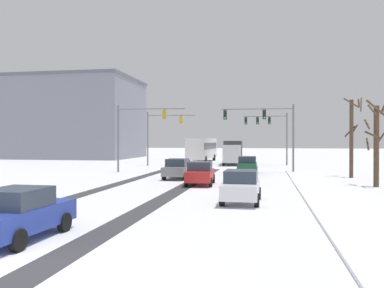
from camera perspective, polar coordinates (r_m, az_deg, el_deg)
ground_plane at (r=11.12m, az=-22.37°, el=-15.71°), size 300.00×300.00×0.00m
wheel_track_left_lane at (r=25.95m, az=-1.64°, el=-6.32°), size 1.08×35.69×0.01m
wheel_track_right_lane at (r=27.41m, az=-11.93°, el=-5.96°), size 0.99×35.69×0.01m
sidewalk_kerb_right at (r=24.10m, az=19.83°, el=-6.75°), size 4.00×35.69×0.12m
traffic_signal_near_left at (r=39.48m, az=-7.78°, el=2.51°), size 6.64×0.51×6.50m
traffic_signal_far_right at (r=51.59m, az=10.80°, el=2.38°), size 5.42×0.61×6.50m
traffic_signal_near_right at (r=39.35m, az=10.57°, el=2.83°), size 6.87×0.60×6.50m
traffic_signal_far_left at (r=49.18m, az=-4.41°, el=2.07°), size 5.88×0.62×6.50m
car_dark_green_lead at (r=37.82m, az=7.78°, el=-2.93°), size 1.89×4.13×1.62m
car_grey_second at (r=32.65m, az=-2.02°, el=-3.48°), size 1.89×4.13×1.62m
car_red_third at (r=28.21m, az=1.17°, el=-4.11°), size 2.02×4.19×1.62m
car_white_fourth at (r=20.39m, az=6.93°, el=-5.90°), size 1.89×4.13×1.62m
car_blue_fifth at (r=13.90m, az=-23.08°, el=-8.97°), size 1.90×4.13×1.62m
bus_oncoming at (r=58.55m, az=1.44°, el=-0.55°), size 2.98×11.09×3.38m
box_truck_delivery at (r=51.67m, az=5.77°, el=-1.09°), size 2.50×7.47×3.02m
bare_tree_sidewalk_mid at (r=29.45m, az=24.45°, el=0.31°), size 1.54×1.56×5.76m
bare_tree_sidewalk_far at (r=35.86m, az=21.53°, el=1.11°), size 1.62×1.49×6.56m
office_building_far_left_block at (r=75.19m, az=-16.91°, el=3.47°), size 23.87×16.84×13.94m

